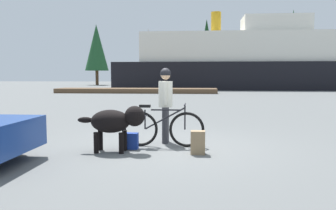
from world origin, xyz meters
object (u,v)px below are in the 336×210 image
at_px(bicycle, 163,128).
at_px(backpack, 198,143).
at_px(sailboat_moored, 149,84).
at_px(ferry_boat, 248,62).
at_px(dog, 116,121).
at_px(handbag_pannier, 130,141).
at_px(person_cyclist, 166,98).

xyz_separation_m(bicycle, backpack, (0.76, -0.65, -0.18)).
bearing_deg(backpack, sailboat_moored, 99.80).
bearing_deg(ferry_boat, dog, -102.38).
xyz_separation_m(backpack, handbag_pannier, (-1.41, 0.35, -0.06)).
relative_size(person_cyclist, sailboat_moored, 0.22).
bearing_deg(sailboat_moored, ferry_boat, -25.45).
distance_m(person_cyclist, ferry_boat, 32.09).
height_order(bicycle, sailboat_moored, sailboat_moored).
relative_size(backpack, sailboat_moored, 0.06).
distance_m(person_cyclist, sailboat_moored, 37.64).
height_order(dog, sailboat_moored, sailboat_moored).
distance_m(backpack, handbag_pannier, 1.46).
height_order(person_cyclist, dog, person_cyclist).
bearing_deg(dog, bicycle, 33.79).
bearing_deg(backpack, ferry_boat, 80.44).
bearing_deg(bicycle, backpack, -40.77).
relative_size(bicycle, person_cyclist, 1.03).
distance_m(bicycle, sailboat_moored, 38.08).
distance_m(bicycle, ferry_boat, 32.59).
bearing_deg(ferry_boat, person_cyclist, -101.21).
xyz_separation_m(handbag_pannier, ferry_boat, (6.89, 32.18, 2.83)).
bearing_deg(dog, sailboat_moored, 97.39).
xyz_separation_m(person_cyclist, backpack, (0.75, -1.11, -0.80)).
relative_size(bicycle, dog, 1.28).
distance_m(dog, sailboat_moored, 38.55).
distance_m(backpack, ferry_boat, 33.11).
bearing_deg(backpack, person_cyclist, 123.87).
relative_size(backpack, ferry_boat, 0.02).
bearing_deg(bicycle, dog, -146.21).
bearing_deg(sailboat_moored, bicycle, -81.16).
relative_size(person_cyclist, handbag_pannier, 5.05).
bearing_deg(bicycle, handbag_pannier, -155.20).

